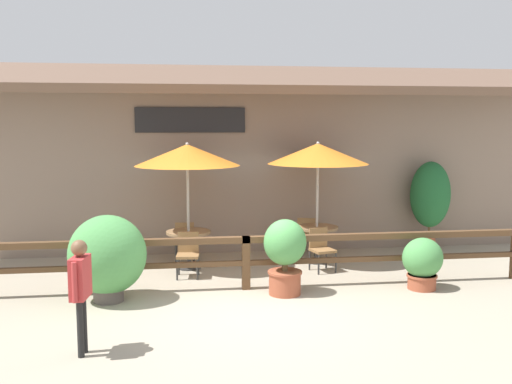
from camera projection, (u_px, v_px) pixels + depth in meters
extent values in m
plane|color=#9E937F|center=(254.00, 308.00, 9.10)|extent=(60.00, 60.00, 0.00)
cube|color=gray|center=(230.00, 173.00, 13.01)|extent=(14.00, 0.40, 3.60)
cube|color=brown|center=(231.00, 79.00, 12.22)|extent=(14.28, 1.48, 0.70)
cube|color=black|center=(191.00, 120.00, 12.52)|extent=(2.41, 0.04, 0.55)
cube|color=brown|center=(246.00, 240.00, 10.02)|extent=(10.40, 0.14, 0.11)
cube|color=brown|center=(246.00, 263.00, 10.07)|extent=(10.40, 0.10, 0.09)
cube|color=brown|center=(246.00, 263.00, 10.07)|extent=(0.14, 0.14, 0.95)
cylinder|color=#B7B2A8|center=(188.00, 216.00, 11.47)|extent=(0.06, 0.06, 2.15)
cone|color=orange|center=(187.00, 155.00, 11.32)|extent=(2.10, 2.10, 0.43)
sphere|color=#B2ADA3|center=(187.00, 144.00, 11.30)|extent=(0.07, 0.07, 0.07)
cylinder|color=olive|center=(188.00, 232.00, 11.51)|extent=(0.90, 0.90, 0.05)
cylinder|color=#333333|center=(189.00, 251.00, 11.56)|extent=(0.07, 0.07, 0.71)
cylinder|color=#333333|center=(189.00, 267.00, 11.60)|extent=(0.49, 0.49, 0.03)
cube|color=olive|center=(188.00, 256.00, 10.84)|extent=(0.46, 0.46, 0.05)
cube|color=olive|center=(188.00, 242.00, 11.00)|extent=(0.40, 0.07, 0.40)
cylinder|color=#2D2D2D|center=(177.00, 270.00, 10.67)|extent=(0.04, 0.04, 0.40)
cylinder|color=#2D2D2D|center=(197.00, 270.00, 10.69)|extent=(0.04, 0.04, 0.40)
cylinder|color=#2D2D2D|center=(179.00, 265.00, 11.05)|extent=(0.04, 0.04, 0.40)
cylinder|color=#2D2D2D|center=(198.00, 265.00, 11.06)|extent=(0.04, 0.04, 0.40)
cube|color=olive|center=(185.00, 241.00, 12.24)|extent=(0.43, 0.43, 0.05)
cube|color=olive|center=(185.00, 232.00, 12.03)|extent=(0.40, 0.05, 0.40)
cylinder|color=#2D2D2D|center=(194.00, 249.00, 12.48)|extent=(0.04, 0.04, 0.40)
cylinder|color=#2D2D2D|center=(176.00, 249.00, 12.44)|extent=(0.04, 0.04, 0.40)
cylinder|color=#2D2D2D|center=(194.00, 252.00, 12.10)|extent=(0.04, 0.04, 0.40)
cylinder|color=#2D2D2D|center=(176.00, 253.00, 12.06)|extent=(0.04, 0.04, 0.40)
cylinder|color=#B7B2A8|center=(317.00, 212.00, 11.98)|extent=(0.06, 0.06, 2.15)
cone|color=orange|center=(318.00, 154.00, 11.83)|extent=(2.10, 2.10, 0.43)
sphere|color=#B2ADA3|center=(318.00, 143.00, 11.81)|extent=(0.07, 0.07, 0.07)
cylinder|color=olive|center=(317.00, 228.00, 12.02)|extent=(0.90, 0.90, 0.05)
cylinder|color=#333333|center=(317.00, 245.00, 12.06)|extent=(0.07, 0.07, 0.71)
cylinder|color=#333333|center=(316.00, 261.00, 12.11)|extent=(0.49, 0.49, 0.03)
cube|color=olive|center=(323.00, 250.00, 11.29)|extent=(0.51, 0.51, 0.05)
cube|color=olive|center=(318.00, 237.00, 11.44)|extent=(0.40, 0.14, 0.40)
cylinder|color=#2D2D2D|center=(319.00, 265.00, 11.07)|extent=(0.04, 0.04, 0.40)
cylinder|color=#2D2D2D|center=(336.00, 263.00, 11.21)|extent=(0.04, 0.04, 0.40)
cylinder|color=#2D2D2D|center=(310.00, 260.00, 11.42)|extent=(0.04, 0.04, 0.40)
cylinder|color=#2D2D2D|center=(326.00, 259.00, 11.56)|extent=(0.04, 0.04, 0.40)
cube|color=olive|center=(306.00, 235.00, 12.81)|extent=(0.50, 0.50, 0.05)
cube|color=olive|center=(306.00, 227.00, 12.59)|extent=(0.40, 0.12, 0.40)
cylinder|color=#2D2D2D|center=(314.00, 244.00, 13.00)|extent=(0.04, 0.04, 0.40)
cylinder|color=#2D2D2D|center=(298.00, 243.00, 13.04)|extent=(0.04, 0.04, 0.40)
cylinder|color=#2D2D2D|center=(315.00, 247.00, 12.63)|extent=(0.04, 0.04, 0.40)
cylinder|color=#2D2D2D|center=(298.00, 247.00, 12.66)|extent=(0.04, 0.04, 0.40)
cylinder|color=#564C47|center=(109.00, 294.00, 9.43)|extent=(0.49, 0.49, 0.23)
cylinder|color=#564C47|center=(109.00, 289.00, 9.42)|extent=(0.53, 0.53, 0.04)
ellipsoid|color=#4C934C|center=(107.00, 255.00, 9.35)|extent=(1.27, 1.15, 1.31)
cylinder|color=#9E4C33|center=(422.00, 282.00, 10.12)|extent=(0.49, 0.49, 0.26)
cylinder|color=#9E4C33|center=(422.00, 276.00, 10.10)|extent=(0.53, 0.53, 0.04)
ellipsoid|color=#4C934C|center=(423.00, 258.00, 10.06)|extent=(0.72, 0.65, 0.71)
cylinder|color=#9E4C33|center=(285.00, 283.00, 9.80)|extent=(0.55, 0.55, 0.41)
cylinder|color=#9E4C33|center=(285.00, 272.00, 9.78)|extent=(0.59, 0.59, 0.04)
cylinder|color=brown|center=(285.00, 264.00, 9.76)|extent=(0.10, 0.10, 0.24)
ellipsoid|color=#4C934C|center=(285.00, 242.00, 9.71)|extent=(0.73, 0.66, 0.79)
cylinder|color=#9E4C33|center=(428.00, 243.00, 13.17)|extent=(0.30, 0.30, 0.35)
cylinder|color=#9E4C33|center=(429.00, 237.00, 13.16)|extent=(0.32, 0.32, 0.04)
cylinder|color=brown|center=(429.00, 226.00, 13.13)|extent=(0.05, 0.05, 0.45)
ellipsoid|color=#1E5B2D|center=(430.00, 195.00, 13.04)|extent=(0.91, 0.82, 1.51)
cylinder|color=black|center=(80.00, 329.00, 7.14)|extent=(0.08, 0.08, 0.75)
cylinder|color=black|center=(84.00, 324.00, 7.28)|extent=(0.08, 0.08, 0.75)
cube|color=#B23333|center=(80.00, 277.00, 7.13)|extent=(0.23, 0.42, 0.53)
cylinder|color=#B23333|center=(74.00, 282.00, 6.90)|extent=(0.07, 0.07, 0.50)
cylinder|color=#B23333|center=(86.00, 273.00, 7.36)|extent=(0.07, 0.07, 0.50)
sphere|color=brown|center=(79.00, 248.00, 7.09)|extent=(0.20, 0.20, 0.20)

